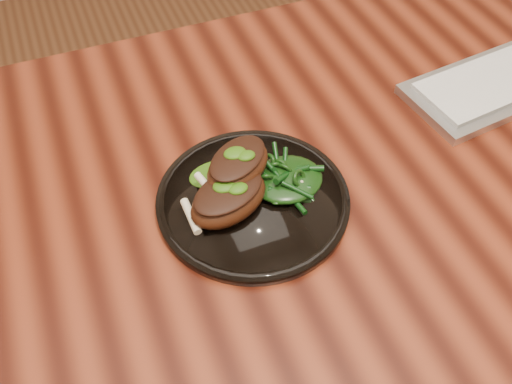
{
  "coord_description": "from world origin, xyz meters",
  "views": [
    {
      "loc": [
        -0.29,
        -0.47,
        1.33
      ],
      "look_at": [
        -0.12,
        -0.03,
        0.78
      ],
      "focal_mm": 40.0,
      "sensor_mm": 36.0,
      "label": 1
    }
  ],
  "objects_px": {
    "lamb_chop_front": "(228,198)",
    "greens_heap": "(287,176)",
    "desk": "(320,204)",
    "plate": "(253,200)"
  },
  "relations": [
    {
      "from": "plate",
      "to": "greens_heap",
      "type": "height_order",
      "value": "greens_heap"
    },
    {
      "from": "lamb_chop_front",
      "to": "greens_heap",
      "type": "relative_size",
      "value": 1.33
    },
    {
      "from": "plate",
      "to": "lamb_chop_front",
      "type": "height_order",
      "value": "lamb_chop_front"
    },
    {
      "from": "desk",
      "to": "lamb_chop_front",
      "type": "relative_size",
      "value": 12.59
    },
    {
      "from": "lamb_chop_front",
      "to": "greens_heap",
      "type": "bearing_deg",
      "value": 8.91
    },
    {
      "from": "desk",
      "to": "greens_heap",
      "type": "xyz_separation_m",
      "value": [
        -0.07,
        -0.02,
        0.11
      ]
    },
    {
      "from": "desk",
      "to": "greens_heap",
      "type": "bearing_deg",
      "value": -162.71
    },
    {
      "from": "plate",
      "to": "greens_heap",
      "type": "distance_m",
      "value": 0.05
    },
    {
      "from": "desk",
      "to": "lamb_chop_front",
      "type": "height_order",
      "value": "lamb_chop_front"
    },
    {
      "from": "desk",
      "to": "greens_heap",
      "type": "distance_m",
      "value": 0.13
    }
  ]
}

